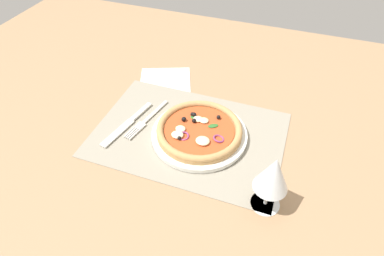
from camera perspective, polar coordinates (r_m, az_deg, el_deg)
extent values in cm
cube|color=#9E7A56|center=(85.97, -0.55, -1.71)|extent=(190.00, 140.00, 2.40)
cube|color=gray|center=(84.97, -0.55, -1.05)|extent=(49.69, 34.48, 0.40)
cylinder|color=silver|center=(83.44, 1.22, -1.31)|extent=(25.21, 25.21, 1.24)
cylinder|color=tan|center=(82.65, 1.23, -0.77)|extent=(22.32, 22.32, 1.00)
torus|color=tan|center=(82.05, 1.24, -0.34)|extent=(22.33, 22.33, 1.80)
cylinder|color=#C64C23|center=(82.19, 1.24, -0.44)|extent=(18.30, 18.30, 0.30)
ellipsoid|color=beige|center=(81.93, -2.08, -0.11)|extent=(2.65, 2.38, 0.79)
ellipsoid|color=beige|center=(80.31, -2.64, -1.19)|extent=(3.14, 2.83, 0.94)
ellipsoid|color=beige|center=(78.68, 1.93, -2.30)|extent=(3.55, 3.19, 1.06)
ellipsoid|color=beige|center=(84.61, 1.10, 1.64)|extent=(2.60, 2.34, 0.78)
ellipsoid|color=beige|center=(84.25, 2.16, 1.37)|extent=(2.53, 2.27, 0.76)
sphere|color=black|center=(85.81, 0.06, 2.50)|extent=(1.08, 1.08, 1.08)
sphere|color=black|center=(83.84, 0.37, 1.33)|extent=(1.15, 1.15, 1.15)
sphere|color=black|center=(84.20, -1.47, 1.60)|extent=(1.28, 1.28, 1.28)
sphere|color=black|center=(79.38, -2.29, -1.82)|extent=(1.01, 1.01, 1.01)
sphere|color=black|center=(85.17, 4.78, 1.95)|extent=(1.11, 1.11, 1.11)
sphere|color=black|center=(85.46, 0.58, 2.36)|extent=(1.24, 1.24, 1.24)
torus|color=#8E3D75|center=(79.82, 4.81, -1.91)|extent=(3.06, 2.96, 1.47)
torus|color=#8E3D75|center=(80.11, -1.29, -1.51)|extent=(2.88, 2.89, 0.92)
ellipsoid|color=#2D6B28|center=(83.11, 3.80, 0.40)|extent=(3.11, 2.72, 0.30)
ellipsoid|color=#2D6B28|center=(85.22, 0.61, 1.85)|extent=(2.84, 1.49, 0.30)
cube|color=silver|center=(91.49, -6.63, 2.90)|extent=(3.28, 11.09, 0.44)
cube|color=silver|center=(87.74, -9.29, 0.39)|extent=(2.69, 2.93, 0.44)
cube|color=silver|center=(86.48, -11.16, -0.72)|extent=(1.24, 4.29, 0.44)
cube|color=silver|center=(86.17, -10.86, -0.87)|extent=(1.24, 4.29, 0.44)
cube|color=silver|center=(85.85, -10.55, -1.02)|extent=(1.24, 4.29, 0.44)
cube|color=silver|center=(85.54, -10.25, -1.17)|extent=(1.24, 4.29, 0.44)
cube|color=silver|center=(91.99, -9.14, 2.92)|extent=(3.06, 8.48, 0.62)
cube|color=silver|center=(86.95, -13.20, -0.84)|extent=(4.43, 11.76, 0.44)
cylinder|color=silver|center=(73.16, 12.96, -13.03)|extent=(6.40, 6.40, 0.40)
cylinder|color=silver|center=(70.56, 13.37, -11.60)|extent=(0.80, 0.80, 6.00)
cone|color=silver|center=(64.86, 14.41, -7.95)|extent=(7.20, 7.20, 8.50)
cone|color=#4C993D|center=(65.20, 14.34, -8.19)|extent=(5.87, 5.87, 6.80)
cube|color=white|center=(104.06, -4.82, 8.50)|extent=(20.13, 19.23, 0.36)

